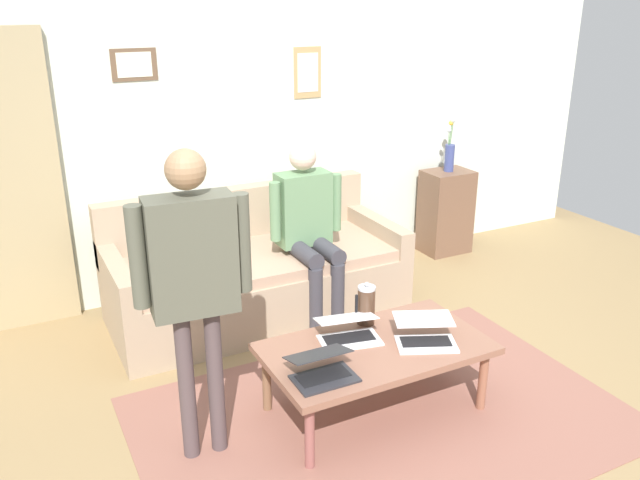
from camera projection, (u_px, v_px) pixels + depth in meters
name	position (u px, v px, depth m)	size (l,w,h in m)	color
ground_plane	(384.00, 416.00, 3.68)	(7.68, 7.68, 0.00)	#91754D
area_rug	(383.00, 417.00, 3.66)	(2.66, 1.77, 0.01)	#8B594B
back_wall	(237.00, 116.00, 5.04)	(7.04, 0.11, 2.70)	silver
couch	(255.00, 275.00, 4.78)	(2.09, 0.93, 0.88)	tan
coffee_table	(376.00, 352.00, 3.61)	(1.24, 0.69, 0.41)	#885946
laptop_left	(348.00, 332.00, 3.65)	(0.38, 0.33, 0.13)	silver
laptop_center	(425.00, 335.00, 3.62)	(0.42, 0.41, 0.11)	silver
laptop_right	(322.00, 370.00, 3.29)	(0.32, 0.28, 0.14)	#28282D
french_press	(366.00, 305.00, 3.80)	(0.12, 0.10, 0.27)	#4C3323
side_shelf	(446.00, 212.00, 5.94)	(0.42, 0.32, 0.76)	brown
flower_vase	(450.00, 153.00, 5.76)	(0.09, 0.09, 0.48)	#3B4682
person_standing	(193.00, 270.00, 3.04)	(0.57, 0.21, 1.60)	#4E4041
person_seated	(308.00, 223.00, 4.58)	(0.55, 0.51, 1.28)	#3A3840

